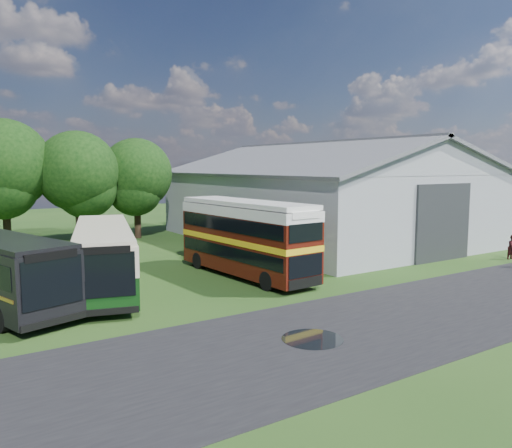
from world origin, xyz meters
TOP-DOWN VIEW (x-y plane):
  - ground at (0.00, 0.00)m, footprint 120.00×120.00m
  - asphalt_road at (3.00, -3.00)m, footprint 60.00×8.00m
  - puddle at (-1.50, -3.00)m, footprint 2.20×2.20m
  - storage_shed at (15.00, 15.98)m, footprint 18.80×24.80m
  - tree_mid at (-8.00, 24.80)m, footprint 6.80×6.80m
  - tree_right_a at (-3.00, 23.80)m, footprint 6.26×6.26m
  - tree_right_b at (2.00, 24.60)m, footprint 5.98×5.98m
  - shrub_front at (5.60, 6.00)m, footprint 1.70×1.70m
  - shrub_mid at (5.60, 8.00)m, footprint 1.60×1.60m
  - shrub_back at (5.60, 10.00)m, footprint 1.80×1.80m
  - bus_green_single at (-5.57, 8.36)m, footprint 5.65×11.84m
  - bus_maroon_double at (1.94, 7.02)m, footprint 3.20×9.99m

SIDE VIEW (x-z plane):
  - ground at x=0.00m, z-range 0.00..0.00m
  - asphalt_road at x=3.00m, z-range -0.01..0.01m
  - puddle at x=-1.50m, z-range -0.01..0.01m
  - shrub_front at x=5.60m, z-range -0.85..0.85m
  - shrub_mid at x=5.60m, z-range -0.80..0.80m
  - shrub_back at x=5.60m, z-range -0.90..0.90m
  - bus_green_single at x=-5.57m, z-range 0.10..3.29m
  - bus_maroon_double at x=1.94m, z-range 0.00..4.22m
  - storage_shed at x=15.00m, z-range 0.09..8.24m
  - tree_right_b at x=2.00m, z-range 1.21..9.66m
  - tree_right_a at x=-3.00m, z-range 1.27..10.10m
  - tree_mid at x=-8.00m, z-range 1.38..10.98m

